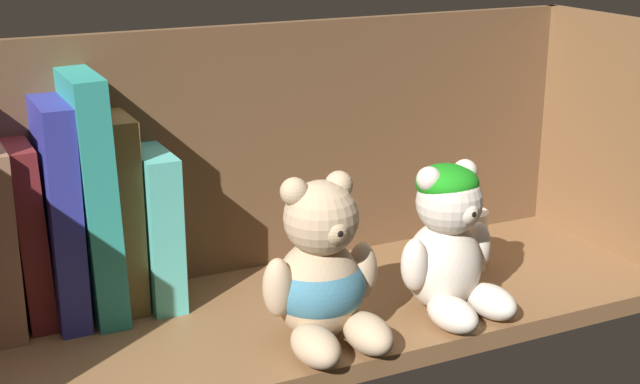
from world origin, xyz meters
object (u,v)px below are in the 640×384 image
book_6 (87,191)px  teddy_bear_larger (322,277)px  teddy_bear_smaller (449,243)px  book_7 (119,209)px  book_5 (55,208)px  pillar_candle (467,239)px  book_4 (26,231)px  book_8 (151,222)px

book_6 → teddy_bear_larger: bearing=-44.3°
teddy_bear_smaller → book_7: bearing=149.6°
book_5 → pillar_candle: 44.66cm
book_6 → teddy_bear_smaller: book_6 is taller
book_5 → book_7: bearing=-0.0°
book_6 → book_7: 3.81cm
book_4 → book_7: 9.28cm
book_4 → pillar_candle: book_4 is taller
book_5 → book_7: size_ratio=1.11×
book_5 → teddy_bear_larger: book_5 is taller
book_8 → pillar_candle: (33.75, -8.32, -4.67)cm
pillar_candle → book_4: bearing=169.8°
book_5 → teddy_bear_smaller: book_5 is taller
book_8 → teddy_bear_larger: 20.56cm
teddy_bear_larger → pillar_candle: 24.31cm
teddy_bear_larger → book_8: bearing=123.4°
book_6 → teddy_bear_smaller: size_ratio=1.59×
pillar_candle → book_8: bearing=166.2°
teddy_bear_larger → teddy_bear_smaller: size_ratio=1.05×
teddy_bear_larger → teddy_bear_smaller: bearing=1.0°
book_5 → book_7: 6.37cm
book_4 → book_8: (12.41, 0.00, -1.02)cm
pillar_candle → teddy_bear_smaller: bearing=-133.9°
book_5 → book_6: size_ratio=0.90×
book_5 → book_7: (6.28, -0.00, -1.07)cm
teddy_bear_larger → teddy_bear_smaller: 14.26cm
book_7 → book_4: bearing=180.0°
book_4 → book_7: book_7 is taller
book_8 → teddy_bear_smaller: book_8 is taller
book_6 → teddy_bear_larger: 25.17cm
book_5 → teddy_bear_larger: 27.28cm
book_8 → teddy_bear_smaller: size_ratio=1.04×
book_8 → pillar_candle: bearing=-13.8°
book_4 → book_5: size_ratio=0.82×
book_6 → book_7: (3.05, 0.00, -2.28)cm
book_6 → pillar_candle: size_ratio=3.64×
book_6 → book_7: bearing=0.0°
pillar_candle → book_5: bearing=169.1°
book_4 → book_5: (2.96, 0.00, 1.97)cm
book_5 → teddy_bear_larger: size_ratio=1.36×
book_7 → book_6: bearing=180.0°
book_4 → teddy_bear_larger: bearing=-35.8°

